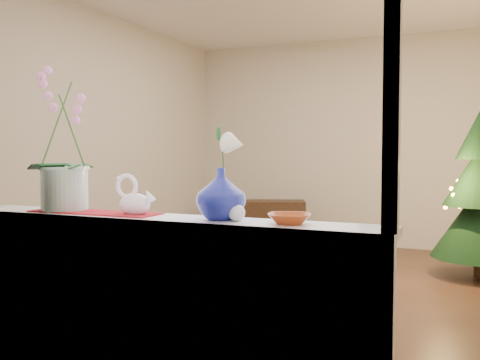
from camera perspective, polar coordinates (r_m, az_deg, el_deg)
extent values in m
plane|color=#3E2419|center=(4.89, 6.72, -11.55)|extent=(5.00, 5.00, 0.00)
cube|color=beige|center=(7.16, 12.58, 3.92)|extent=(4.50, 0.10, 2.70)
cube|color=beige|center=(2.45, -10.33, 5.86)|extent=(4.50, 0.10, 2.70)
cube|color=beige|center=(5.79, -15.08, 4.12)|extent=(0.10, 5.00, 2.70)
cube|color=white|center=(2.60, -9.63, -14.65)|extent=(2.20, 0.08, 0.88)
cube|color=white|center=(2.57, -8.62, -4.31)|extent=(2.20, 0.26, 0.04)
cube|color=maroon|center=(2.79, -15.26, -3.34)|extent=(0.70, 0.20, 0.01)
imported|color=navy|center=(2.42, -2.04, -1.06)|extent=(0.27, 0.27, 0.27)
sphere|color=silver|center=(2.36, -0.37, -3.51)|extent=(0.08, 0.08, 0.08)
imported|color=#A44018|center=(2.29, 5.28, -4.20)|extent=(0.20, 0.20, 0.04)
cube|color=black|center=(6.79, 3.46, -4.79)|extent=(0.91, 0.67, 0.61)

